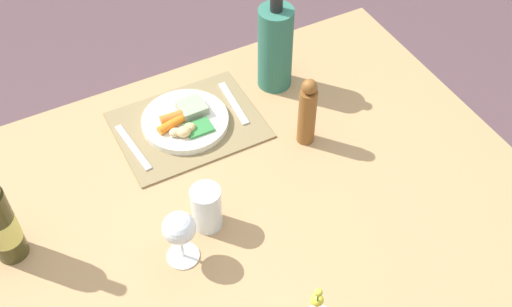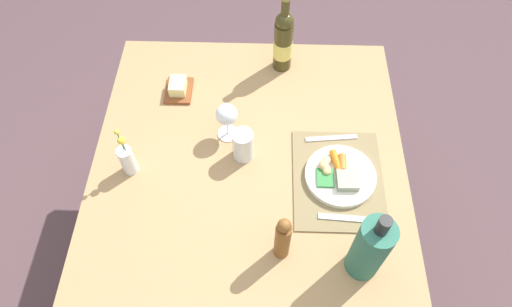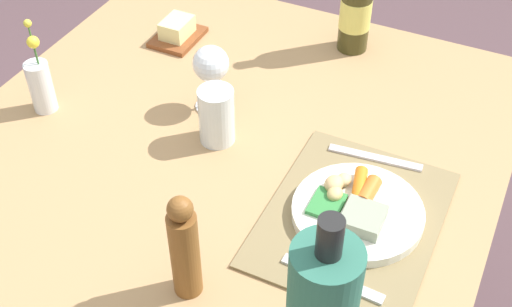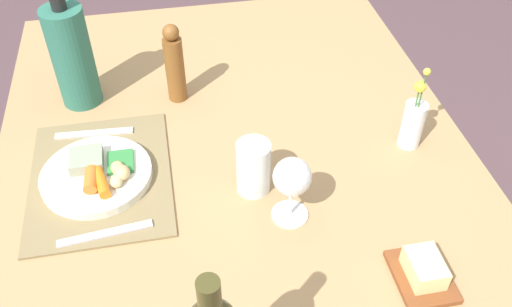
% 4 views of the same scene
% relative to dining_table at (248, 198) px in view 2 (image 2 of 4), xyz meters
% --- Properties ---
extents(ground_plane, '(8.00, 8.00, 0.00)m').
position_rel_dining_table_xyz_m(ground_plane, '(0.00, 0.00, -0.70)').
color(ground_plane, '#553D42').
extents(dining_table, '(1.38, 1.08, 0.77)m').
position_rel_dining_table_xyz_m(dining_table, '(0.00, 0.00, 0.00)').
color(dining_table, '#A98255').
rests_on(dining_table, ground_plane).
extents(placemat, '(0.39, 0.30, 0.01)m').
position_rel_dining_table_xyz_m(placemat, '(0.04, -0.30, 0.07)').
color(placemat, olive).
rests_on(placemat, dining_table).
extents(dinner_plate, '(0.24, 0.24, 0.05)m').
position_rel_dining_table_xyz_m(dinner_plate, '(0.05, -0.31, 0.09)').
color(dinner_plate, white).
rests_on(dinner_plate, placemat).
extents(fork, '(0.03, 0.18, 0.00)m').
position_rel_dining_table_xyz_m(fork, '(-0.10, -0.32, 0.08)').
color(fork, silver).
rests_on(fork, placemat).
extents(knife, '(0.04, 0.19, 0.00)m').
position_rel_dining_table_xyz_m(knife, '(0.21, -0.29, 0.08)').
color(knife, silver).
rests_on(knife, placemat).
extents(cooler_bottle, '(0.10, 0.10, 0.32)m').
position_rel_dining_table_xyz_m(cooler_bottle, '(-0.25, -0.35, 0.20)').
color(cooler_bottle, '#2C6855').
rests_on(cooler_bottle, dining_table).
extents(wine_glass, '(0.08, 0.08, 0.15)m').
position_rel_dining_table_xyz_m(wine_glass, '(0.22, 0.08, 0.17)').
color(wine_glass, white).
rests_on(wine_glass, dining_table).
extents(flower_vase, '(0.05, 0.05, 0.22)m').
position_rel_dining_table_xyz_m(flower_vase, '(0.06, 0.40, 0.13)').
color(flower_vase, silver).
rests_on(flower_vase, dining_table).
extents(water_tumbler, '(0.07, 0.07, 0.12)m').
position_rel_dining_table_xyz_m(water_tumbler, '(0.13, 0.02, 0.12)').
color(water_tumbler, silver).
rests_on(water_tumbler, dining_table).
extents(pepper_mill, '(0.05, 0.05, 0.21)m').
position_rel_dining_table_xyz_m(pepper_mill, '(-0.22, -0.11, 0.17)').
color(pepper_mill, brown).
rests_on(pepper_mill, dining_table).
extents(butter_dish, '(0.13, 0.10, 0.05)m').
position_rel_dining_table_xyz_m(butter_dish, '(0.42, 0.28, 0.09)').
color(butter_dish, brown).
rests_on(butter_dish, dining_table).
extents(wine_bottle, '(0.07, 0.07, 0.32)m').
position_rel_dining_table_xyz_m(wine_bottle, '(0.56, -0.11, 0.20)').
color(wine_bottle, '#3D3817').
rests_on(wine_bottle, dining_table).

